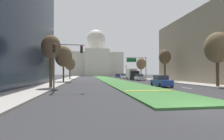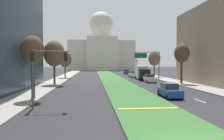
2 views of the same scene
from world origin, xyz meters
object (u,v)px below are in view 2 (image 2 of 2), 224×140
at_px(street_tree_right_mid, 182,54).
at_px(sedan_lead_stopped, 170,91).
at_px(sedan_far_horizon, 126,72).
at_px(traffic_light_far_right, 137,65).
at_px(street_tree_left_near, 33,51).
at_px(capitol_building, 101,50).
at_px(street_tree_left_mid, 54,54).
at_px(street_tree_right_far, 154,59).
at_px(sedan_midblock, 149,78).
at_px(street_tree_left_far, 65,59).
at_px(overhead_guide_sign, 150,60).
at_px(traffic_light_near_left, 42,65).
at_px(box_truck_delivery, 142,73).
at_px(sedan_distant, 133,74).

distance_m(street_tree_right_mid, sedan_lead_stopped, 16.66).
relative_size(sedan_lead_stopped, sedan_far_horizon, 0.92).
xyz_separation_m(traffic_light_far_right, street_tree_left_near, (-21.06, -46.66, 2.00)).
relative_size(capitol_building, traffic_light_far_right, 6.64).
distance_m(street_tree_left_near, street_tree_left_mid, 15.32).
bearing_deg(sedan_far_horizon, street_tree_left_near, -109.79).
relative_size(street_tree_right_far, sedan_midblock, 1.59).
distance_m(traffic_light_far_right, street_tree_left_near, 51.23).
bearing_deg(street_tree_left_mid, street_tree_right_far, 36.11).
relative_size(street_tree_left_far, sedan_far_horizon, 1.54).
height_order(traffic_light_far_right, street_tree_left_near, street_tree_left_near).
bearing_deg(overhead_guide_sign, capitol_building, 96.38).
bearing_deg(street_tree_right_far, capitol_building, 100.72).
distance_m(street_tree_left_near, sedan_midblock, 26.58).
bearing_deg(capitol_building, overhead_guide_sign, -83.62).
xyz_separation_m(street_tree_left_mid, sedan_midblock, (18.38, 3.74, -4.82)).
distance_m(street_tree_right_mid, street_tree_right_far, 17.90).
relative_size(capitol_building, street_tree_right_mid, 4.62).
distance_m(traffic_light_near_left, sedan_midblock, 28.61).
distance_m(traffic_light_far_right, street_tree_right_mid, 32.40).
xyz_separation_m(sedan_lead_stopped, box_truck_delivery, (2.52, 25.07, 0.90)).
relative_size(street_tree_left_near, street_tree_left_far, 1.00).
bearing_deg(sedan_distant, sedan_lead_stopped, -93.53).
distance_m(street_tree_left_far, sedan_distant, 18.61).
bearing_deg(street_tree_right_far, sedan_far_horizon, 104.42).
bearing_deg(sedan_far_horizon, traffic_light_far_right, -53.03).
bearing_deg(street_tree_left_mid, street_tree_right_mid, -2.30).
xyz_separation_m(capitol_building, street_tree_right_far, (11.73, -61.96, -5.96)).
relative_size(traffic_light_near_left, box_truck_delivery, 0.81).
bearing_deg(capitol_building, street_tree_right_mid, -81.69).
height_order(overhead_guide_sign, street_tree_left_near, street_tree_left_near).
height_order(capitol_building, sedan_midblock, capitol_building).
bearing_deg(sedan_distant, box_truck_delivery, -86.98).
bearing_deg(traffic_light_far_right, sedan_distant, -105.75).
xyz_separation_m(capitol_building, sedan_far_horizon, (7.04, -43.74, -10.27)).
xyz_separation_m(capitol_building, traffic_light_far_right, (9.93, -47.58, -7.73)).
bearing_deg(street_tree_right_far, street_tree_left_mid, -143.89).
height_order(traffic_light_near_left, overhead_guide_sign, overhead_guide_sign).
relative_size(sedan_midblock, sedan_far_horizon, 0.98).
xyz_separation_m(street_tree_left_mid, box_truck_delivery, (18.29, 10.05, -3.95)).
distance_m(street_tree_left_near, sedan_distant, 38.35).
height_order(street_tree_left_far, street_tree_right_far, street_tree_right_far).
bearing_deg(sedan_distant, traffic_light_near_left, -111.88).
distance_m(traffic_light_far_right, sedan_midblock, 27.89).
bearing_deg(traffic_light_far_right, overhead_guide_sign, -94.75).
xyz_separation_m(street_tree_left_far, sedan_midblock, (18.57, -12.65, -4.08)).
height_order(street_tree_left_far, sedan_distant, street_tree_left_far).
xyz_separation_m(street_tree_left_far, street_tree_right_far, (23.44, 0.58, 0.20)).
distance_m(overhead_guide_sign, box_truck_delivery, 3.97).
xyz_separation_m(street_tree_right_far, box_truck_delivery, (-4.96, -6.91, -3.40)).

